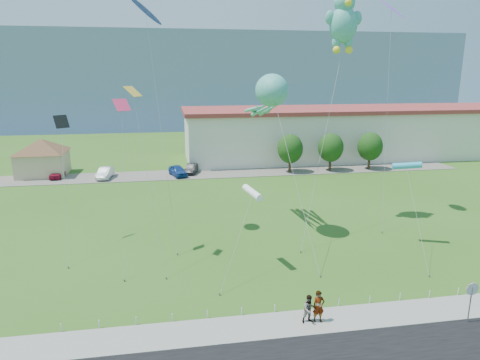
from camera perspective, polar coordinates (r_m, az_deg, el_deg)
name	(u,v)px	position (r m, az deg, el deg)	size (l,w,h in m)	color
ground	(285,299)	(27.87, 6.06, -15.53)	(160.00, 160.00, 0.00)	#305718
sidewalk	(298,323)	(25.59, 7.78, -18.39)	(80.00, 2.50, 0.10)	gray
parking_strip	(219,173)	(60.26, -2.83, 0.92)	(70.00, 6.00, 0.06)	#59544C
hill_ridge	(187,77)	(143.45, -7.03, 13.49)	(160.00, 50.00, 25.00)	#738B9F
pavilion	(42,154)	(64.55, -24.90, 3.21)	(9.20, 9.20, 5.00)	tan
warehouse	(366,132)	(75.46, 16.39, 6.20)	(61.00, 15.00, 8.20)	beige
stop_sign	(472,293)	(27.75, 28.50, -13.07)	(0.80, 0.07, 2.50)	slate
rope_fence	(291,307)	(26.67, 6.84, -16.41)	(26.05, 0.05, 0.50)	white
tree_near	(290,149)	(60.58, 6.70, 4.15)	(3.60, 3.60, 5.47)	#3F2B19
tree_mid	(331,148)	(62.51, 12.01, 4.25)	(3.60, 3.60, 5.47)	#3F2B19
tree_far	(370,146)	(64.94, 16.96, 4.30)	(3.60, 3.60, 5.47)	#3F2B19
pedestrian_left	(319,306)	(25.36, 10.44, -16.25)	(0.68, 0.44, 1.86)	gray
pedestrian_right	(309,309)	(25.25, 9.24, -16.61)	(0.80, 0.62, 1.65)	gray
parked_car_red	(57,173)	(62.34, -23.18, 0.85)	(1.49, 3.70, 1.26)	maroon
parked_car_silver	(105,173)	(59.89, -17.53, 0.92)	(1.52, 4.35, 1.43)	silver
parked_car_blue	(178,171)	(59.00, -8.30, 1.24)	(1.69, 4.19, 1.43)	navy
parked_car_black	(191,169)	(60.40, -6.49, 1.52)	(1.35, 3.86, 1.27)	black
octopus_kite	(269,98)	(36.45, 3.84, 10.90)	(2.97, 14.62, 13.70)	teal
teddy_bear_kite	(344,20)	(40.75, 13.65, 20.02)	(7.31, 8.60, 20.74)	teal
small_kite_black	(62,136)	(36.78, -22.64, 5.39)	(1.56, 6.75, 10.39)	black
small_kite_purple	(391,14)	(44.12, 19.55, 20.16)	(3.32, 6.68, 20.19)	purple
small_kite_white	(252,193)	(30.02, 1.64, -1.76)	(3.16, 5.09, 6.02)	white
small_kite_pink	(122,124)	(32.38, -15.46, 7.24)	(1.29, 5.93, 11.90)	#DA3061
small_kite_yellow	(137,113)	(31.12, -13.62, 8.67)	(2.49, 4.87, 12.91)	gold
small_kite_cyan	(407,166)	(36.41, 21.39, 1.71)	(1.45, 7.16, 7.03)	#2DA4CD
small_kite_blue	(146,16)	(36.88, -12.37, 20.52)	(2.65, 6.30, 19.22)	#212DBF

